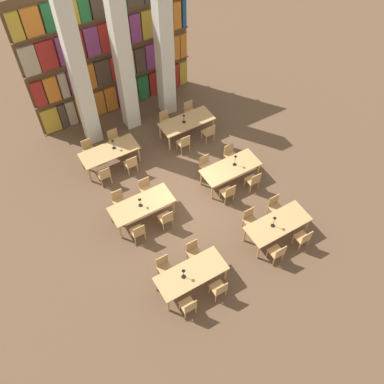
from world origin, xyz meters
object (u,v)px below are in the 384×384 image
desk_lamp_1 (274,220)px  reading_table_2 (142,206)px  chair_17 (89,149)px  reading_table_3 (231,169)px  pillar_center (123,61)px  chair_2 (219,289)px  chair_18 (131,164)px  chair_11 (146,188)px  chair_16 (104,175)px  chair_3 (194,251)px  pillar_left (79,76)px  chair_7 (275,206)px  reading_table_5 (187,122)px  chair_13 (206,165)px  chair_14 (253,180)px  chair_21 (165,120)px  reading_table_1 (278,225)px  chair_5 (250,219)px  desk_lamp_0 (183,272)px  desk_lamp_5 (184,117)px  chair_0 (189,306)px  chair_9 (119,200)px  chair_19 (114,139)px  desk_lamp_4 (113,142)px  chair_6 (303,238)px  chair_8 (138,232)px  chair_12 (228,192)px  chair_15 (230,154)px  chair_1 (164,267)px  chair_22 (209,132)px  pillar_right (164,47)px  reading_table_0 (191,274)px  desk_lamp_2 (140,201)px  reading_table_4 (109,152)px  chair_20 (184,143)px

desk_lamp_1 → reading_table_2: 4.37m
chair_17 → reading_table_3: bearing=136.9°
pillar_center → chair_2: (-1.09, -8.26, -2.53)m
pillar_center → chair_18: pillar_center is taller
chair_11 → reading_table_3: chair_11 is taller
chair_16 → chair_3: bearing=-75.4°
pillar_left → chair_7: pillar_left is taller
reading_table_5 → chair_3: bearing=-118.2°
pillar_left → chair_16: pillar_left is taller
chair_17 → chair_13: bearing=138.8°
chair_14 → pillar_left: bearing=126.1°
chair_18 → chair_21: size_ratio=1.00×
reading_table_2 → chair_3: bearing=-74.1°
chair_14 → chair_18: (-3.40, 2.96, 0.00)m
reading_table_1 → chair_17: (-3.92, 6.48, -0.20)m
pillar_left → chair_5: size_ratio=6.93×
desk_lamp_0 → desk_lamp_5: 6.67m
chair_16 → chair_17: bearing=90.0°
chair_0 → desk_lamp_1: bearing=13.2°
chair_9 → chair_16: 1.33m
pillar_center → chair_19: bearing=-141.0°
chair_7 → reading_table_5: bearing=-83.2°
desk_lamp_4 → pillar_left: bearing=97.9°
chair_3 → chair_6: 3.56m
chair_16 → desk_lamp_4: 1.23m
chair_5 → reading_table_5: bearing=-95.3°
chair_17 → desk_lamp_5: (3.71, -0.81, 0.54)m
chair_8 → chair_21: 5.37m
chair_12 → chair_15: 1.83m
chair_3 → desk_lamp_0: 1.21m
chair_15 → chair_18: 3.70m
chair_2 → chair_7: size_ratio=1.00×
pillar_left → reading_table_1: (3.37, -7.42, -2.33)m
chair_1 → reading_table_1: bearing=170.5°
chair_17 → desk_lamp_4: (0.77, -0.71, 0.57)m
chair_22 → desk_lamp_5: desk_lamp_5 is taller
chair_7 → chair_18: (-3.35, 4.26, 0.00)m
reading_table_5 → chair_22: (0.57, -0.74, -0.20)m
chair_19 → pillar_right: bearing=-161.7°
desk_lamp_0 → desk_lamp_4: (0.41, 5.87, 0.01)m
pillar_center → reading_table_0: 8.04m
chair_9 → desk_lamp_2: (0.47, -0.77, 0.54)m
chair_3 → chair_5: (2.23, 0.10, 0.00)m
chair_0 → desk_lamp_4: bearing=84.1°
reading_table_4 → chair_20: bearing=-16.6°
reading_table_2 → chair_22: 4.41m
desk_lamp_4 → chair_11: bearing=-83.7°
pillar_right → chair_16: pillar_right is taller
chair_16 → reading_table_3: bearing=-29.3°
reading_table_3 → desk_lamp_4: (-3.19, 2.99, 0.37)m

